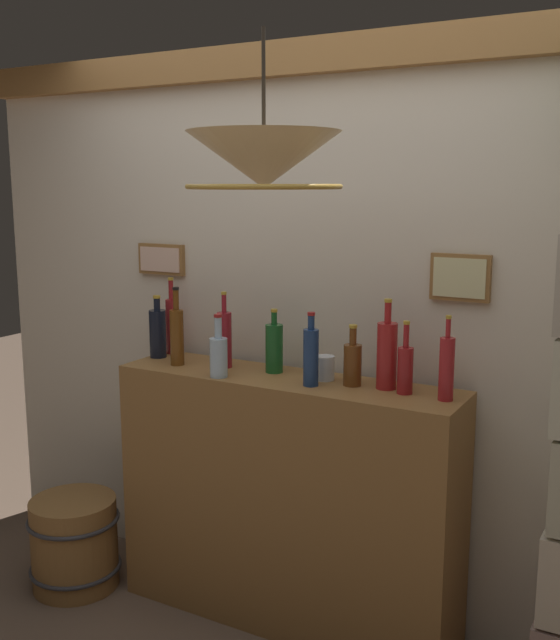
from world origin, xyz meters
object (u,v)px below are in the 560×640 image
(liquor_bottle_brandy, at_px, (177,335))
(wooden_barrel, at_px, (75,543))
(liquor_bottle_bourbon, at_px, (158,332))
(glass_tumbler_rocks, at_px, (325,368))
(liquor_bottle_scotch, at_px, (447,368))
(liquor_bottle_port, at_px, (387,354))
(liquor_bottle_mezcal, at_px, (172,324))
(liquor_bottle_vodka, at_px, (274,347))
(liquor_bottle_amaro, at_px, (405,368))
(pendant_lamp, at_px, (264,162))
(liquor_bottle_vermouth, at_px, (311,356))
(liquor_bottle_sherry, at_px, (219,355))
(liquor_bottle_whiskey, at_px, (224,338))
(liquor_bottle_tequila, at_px, (353,363))

(liquor_bottle_brandy, distance_m, wooden_barrel, 1.13)
(liquor_bottle_bourbon, bearing_deg, glass_tumbler_rocks, 0.93)
(liquor_bottle_scotch, bearing_deg, liquor_bottle_port, 170.29)
(liquor_bottle_mezcal, height_order, glass_tumbler_rocks, liquor_bottle_mezcal)
(liquor_bottle_scotch, height_order, liquor_bottle_vodka, liquor_bottle_scotch)
(liquor_bottle_amaro, xyz_separation_m, pendant_lamp, (-0.25, -0.62, 0.75))
(pendant_lamp, bearing_deg, liquor_bottle_brandy, 144.06)
(liquor_bottle_scotch, xyz_separation_m, liquor_bottle_vermouth, (-0.53, -0.06, -0.00))
(liquor_bottle_port, height_order, liquor_bottle_vodka, liquor_bottle_port)
(liquor_bottle_amaro, height_order, liquor_bottle_brandy, liquor_bottle_brandy)
(liquor_bottle_bourbon, height_order, liquor_bottle_sherry, liquor_bottle_bourbon)
(liquor_bottle_vodka, xyz_separation_m, wooden_barrel, (-0.90, -0.31, -0.98))
(wooden_barrel, bearing_deg, glass_tumbler_rocks, 14.68)
(liquor_bottle_brandy, bearing_deg, liquor_bottle_vodka, 12.38)
(liquor_bottle_scotch, bearing_deg, liquor_bottle_sherry, -172.02)
(liquor_bottle_scotch, distance_m, liquor_bottle_port, 0.25)
(liquor_bottle_whiskey, distance_m, pendant_lamp, 1.12)
(liquor_bottle_amaro, distance_m, liquor_bottle_port, 0.10)
(liquor_bottle_scotch, xyz_separation_m, pendant_lamp, (-0.41, -0.61, 0.73))
(liquor_bottle_port, xyz_separation_m, liquor_bottle_sherry, (-0.67, -0.17, -0.04))
(liquor_bottle_bourbon, distance_m, wooden_barrel, 1.07)
(liquor_bottle_port, height_order, liquor_bottle_sherry, liquor_bottle_port)
(liquor_bottle_amaro, height_order, liquor_bottle_vermouth, liquor_bottle_vermouth)
(liquor_bottle_mezcal, bearing_deg, pendant_lamp, -38.09)
(liquor_bottle_port, height_order, wooden_barrel, liquor_bottle_port)
(liquor_bottle_port, bearing_deg, pendant_lamp, -104.08)
(liquor_bottle_sherry, bearing_deg, wooden_barrel, -170.34)
(liquor_bottle_amaro, xyz_separation_m, liquor_bottle_brandy, (-1.03, -0.06, 0.03))
(liquor_bottle_sherry, relative_size, wooden_barrel, 0.62)
(liquor_bottle_port, relative_size, liquor_bottle_bourbon, 1.23)
(liquor_bottle_whiskey, bearing_deg, liquor_bottle_tequila, 0.07)
(liquor_bottle_brandy, xyz_separation_m, liquor_bottle_whiskey, (0.21, 0.06, -0.01))
(liquor_bottle_tequila, distance_m, liquor_bottle_brandy, 0.81)
(liquor_bottle_tequila, distance_m, glass_tumbler_rocks, 0.14)
(liquor_bottle_mezcal, height_order, liquor_bottle_vermouth, liquor_bottle_mezcal)
(liquor_bottle_port, distance_m, liquor_bottle_bourbon, 1.11)
(liquor_bottle_port, relative_size, liquor_bottle_vermouth, 1.20)
(liquor_bottle_mezcal, height_order, liquor_bottle_bourbon, liquor_bottle_mezcal)
(liquor_bottle_vermouth, bearing_deg, liquor_bottle_scotch, 6.89)
(liquor_bottle_port, distance_m, pendant_lamp, 0.98)
(liquor_bottle_port, xyz_separation_m, pendant_lamp, (-0.16, -0.65, 0.71))
(liquor_bottle_whiskey, relative_size, wooden_barrel, 0.78)
(liquor_bottle_scotch, relative_size, liquor_bottle_amaro, 1.13)
(liquor_bottle_amaro, relative_size, liquor_bottle_port, 0.79)
(liquor_bottle_whiskey, bearing_deg, liquor_bottle_amaro, -0.61)
(liquor_bottle_mezcal, xyz_separation_m, glass_tumbler_rocks, (0.84, -0.08, -0.09))
(liquor_bottle_port, height_order, glass_tumbler_rocks, liquor_bottle_port)
(liquor_bottle_tequila, xyz_separation_m, pendant_lamp, (-0.03, -0.63, 0.76))
(liquor_bottle_bourbon, xyz_separation_m, liquor_bottle_vodka, (0.60, 0.02, -0.01))
(liquor_bottle_tequila, distance_m, wooden_barrel, 1.62)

